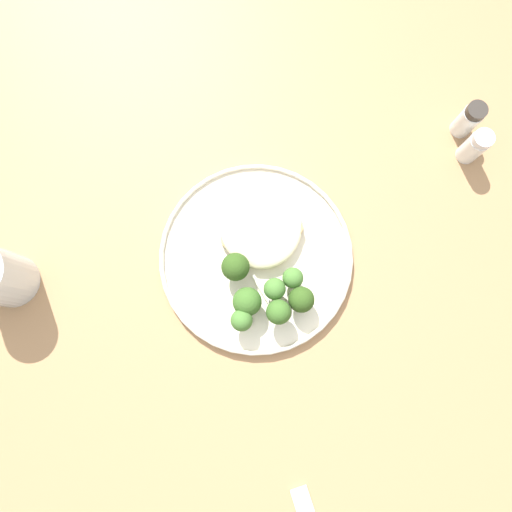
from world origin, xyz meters
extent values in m
plane|color=#665B51|center=(0.00, 0.00, 0.00)|extent=(6.00, 6.00, 0.00)
cube|color=#9E754C|center=(0.00, 0.00, 0.72)|extent=(1.40, 1.00, 0.04)
cube|color=olive|center=(0.64, -0.44, 0.35)|extent=(0.06, 0.06, 0.70)
cube|color=olive|center=(0.64, 0.44, 0.35)|extent=(0.06, 0.06, 0.70)
cylinder|color=beige|center=(0.05, 0.05, 0.74)|extent=(0.29, 0.29, 0.01)
torus|color=beige|center=(0.05, 0.05, 0.75)|extent=(0.29, 0.29, 0.01)
ellipsoid|color=beige|center=(0.10, 0.03, 0.77)|extent=(0.14, 0.12, 0.03)
cylinder|color=#E5C689|center=(0.10, 0.03, 0.76)|extent=(0.03, 0.03, 0.02)
cylinder|color=#958159|center=(0.10, 0.03, 0.77)|extent=(0.03, 0.03, 0.00)
cylinder|color=#DBB77A|center=(0.05, 0.02, 0.76)|extent=(0.03, 0.03, 0.02)
cylinder|color=#8E774F|center=(0.05, 0.02, 0.77)|extent=(0.02, 0.02, 0.00)
cylinder|color=#DBB77A|center=(0.13, 0.02, 0.76)|extent=(0.03, 0.03, 0.01)
cylinder|color=#8E774F|center=(0.13, 0.02, 0.77)|extent=(0.03, 0.03, 0.00)
cylinder|color=#E5C689|center=(0.08, 0.08, 0.76)|extent=(0.02, 0.02, 0.01)
cylinder|color=#958159|center=(0.08, 0.08, 0.77)|extent=(0.02, 0.02, 0.00)
cylinder|color=#DBB77A|center=(0.08, -0.02, 0.76)|extent=(0.02, 0.02, 0.01)
cylinder|color=#8E774F|center=(0.08, -0.02, 0.77)|extent=(0.02, 0.02, 0.00)
cylinder|color=beige|center=(0.11, 0.00, 0.76)|extent=(0.03, 0.03, 0.01)
cylinder|color=#988766|center=(0.11, 0.00, 0.77)|extent=(0.02, 0.02, 0.00)
cylinder|color=#E5C689|center=(0.11, 0.07, 0.76)|extent=(0.03, 0.03, 0.01)
cylinder|color=#958159|center=(0.11, 0.07, 0.77)|extent=(0.03, 0.03, 0.00)
cylinder|color=#89A356|center=(0.01, 0.00, 0.76)|extent=(0.02, 0.02, 0.02)
sphere|color=#42702D|center=(0.01, 0.00, 0.78)|extent=(0.03, 0.03, 0.03)
cylinder|color=#7A994C|center=(-0.04, 0.08, 0.76)|extent=(0.02, 0.02, 0.02)
sphere|color=#42702D|center=(-0.04, 0.08, 0.79)|extent=(0.03, 0.03, 0.03)
cylinder|color=#7A994C|center=(-0.01, 0.03, 0.76)|extent=(0.02, 0.02, 0.02)
sphere|color=#42702D|center=(-0.01, 0.03, 0.78)|extent=(0.03, 0.03, 0.03)
cylinder|color=#89A356|center=(-0.02, 0.07, 0.76)|extent=(0.02, 0.02, 0.02)
sphere|color=#386023|center=(-0.02, 0.07, 0.78)|extent=(0.04, 0.04, 0.04)
cylinder|color=#89A356|center=(-0.04, 0.03, 0.76)|extent=(0.02, 0.02, 0.03)
sphere|color=#386023|center=(-0.04, 0.03, 0.79)|extent=(0.04, 0.04, 0.04)
cylinder|color=#7A994C|center=(-0.03, -0.01, 0.76)|extent=(0.02, 0.02, 0.02)
sphere|color=#2D4C19|center=(-0.03, -0.01, 0.78)|extent=(0.04, 0.04, 0.04)
cylinder|color=#7A994C|center=(0.03, 0.08, 0.76)|extent=(0.02, 0.02, 0.02)
sphere|color=#2D4C19|center=(0.03, 0.08, 0.78)|extent=(0.04, 0.04, 0.04)
cube|color=silver|center=(-0.01, 0.04, 0.75)|extent=(0.06, 0.03, 0.00)
cube|color=silver|center=(-0.02, 0.07, 0.75)|extent=(0.05, 0.02, 0.00)
cube|color=silver|center=(-0.03, 0.03, 0.75)|extent=(0.05, 0.01, 0.00)
cylinder|color=silver|center=(0.07, 0.41, 0.76)|extent=(0.07, 0.07, 0.05)
cube|color=silver|center=(-0.30, 0.03, 0.74)|extent=(0.04, 0.03, 0.00)
cylinder|color=white|center=(0.17, -0.30, 0.77)|extent=(0.03, 0.03, 0.05)
cylinder|color=silver|center=(0.17, -0.30, 0.80)|extent=(0.03, 0.03, 0.01)
cylinder|color=white|center=(0.21, -0.30, 0.77)|extent=(0.03, 0.03, 0.05)
cylinder|color=#332D28|center=(0.21, -0.30, 0.80)|extent=(0.03, 0.03, 0.01)
camera|label=1|loc=(-0.08, 0.06, 1.46)|focal=33.88mm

